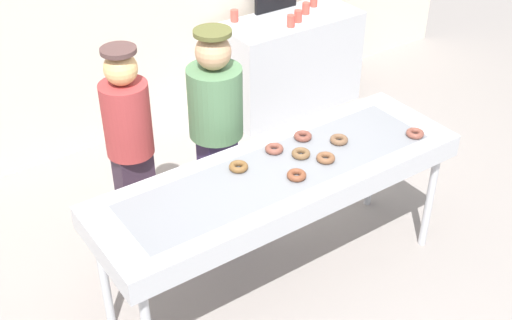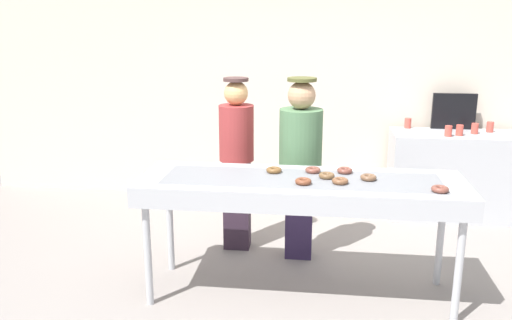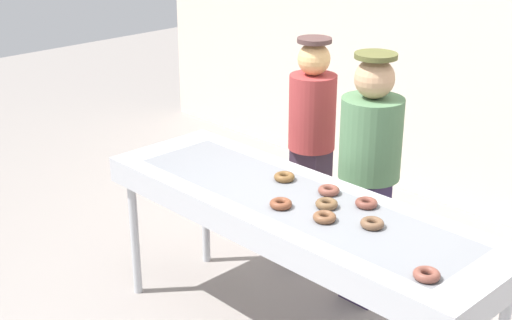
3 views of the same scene
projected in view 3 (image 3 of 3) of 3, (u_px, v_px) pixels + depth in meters
The scene contains 11 objects.
fryer_conveyor at pixel (295, 212), 3.96m from camera, with size 2.44×0.76×0.95m.
chocolate_donut_0 at pixel (427, 275), 3.15m from camera, with size 0.12×0.12×0.04m, color brown.
chocolate_donut_1 at pixel (325, 217), 3.68m from camera, with size 0.12×0.12×0.04m, color brown.
chocolate_donut_2 at pixel (366, 203), 3.84m from camera, with size 0.12×0.12×0.04m, color brown.
chocolate_donut_3 at pixel (284, 177), 4.17m from camera, with size 0.12×0.12×0.04m, color brown.
chocolate_donut_4 at pixel (327, 204), 3.83m from camera, with size 0.12×0.12×0.04m, color brown.
chocolate_donut_5 at pixel (329, 190), 3.99m from camera, with size 0.12×0.12×0.04m, color brown.
chocolate_donut_6 at pixel (281, 204), 3.83m from camera, with size 0.12×0.12×0.04m, color brown.
chocolate_donut_7 at pixel (372, 223), 3.61m from camera, with size 0.12×0.12×0.04m, color brown.
worker_baker at pixel (369, 163), 4.41m from camera, with size 0.38×0.38×1.64m.
worker_assistant at pixel (311, 142), 4.91m from camera, with size 0.32×0.32×1.61m.
Camera 3 is at (2.42, -2.65, 2.59)m, focal length 50.93 mm.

